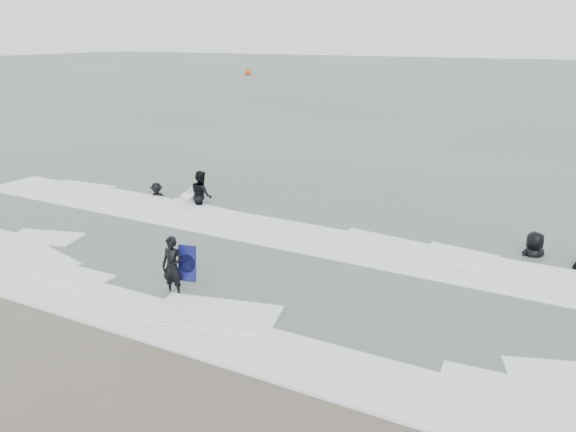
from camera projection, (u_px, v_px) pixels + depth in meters
The scene contains 9 objects.
ground at pixel (189, 315), 13.58m from camera, with size 320.00×320.00×0.00m, color brown.
sea at pixel (541, 81), 80.21m from camera, with size 320.00×320.00×0.00m, color #47544C.
surfer_centre at pixel (174, 295), 14.63m from camera, with size 0.59×0.39×1.62m, color black.
surfer_wading at pixel (202, 206), 22.23m from camera, with size 0.96×0.75×1.97m, color black.
surfer_breaker at pixel (157, 198), 23.34m from camera, with size 0.96×0.55×1.48m, color black.
surfer_right_far at pixel (533, 257), 17.10m from camera, with size 0.96×0.62×1.96m, color black.
surf_foam at pixel (267, 262), 16.65m from camera, with size 30.03×9.06×0.09m.
bodyboards at pixel (318, 234), 17.65m from camera, with size 15.24×7.65×1.25m.
buoy at pixel (248, 73), 93.14m from camera, with size 1.00×1.00×1.65m.
Camera 1 is at (7.99, -9.50, 6.47)m, focal length 35.00 mm.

